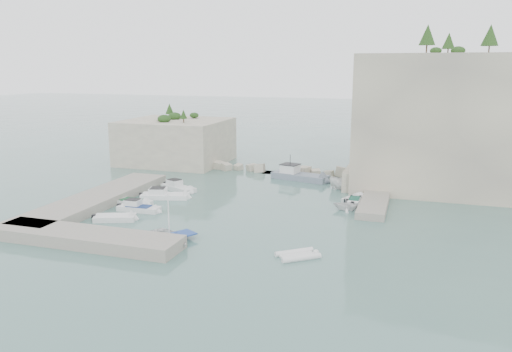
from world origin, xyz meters
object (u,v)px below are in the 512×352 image
(inflatable_dinghy, at_px, (298,257))
(motorboat_e, at_px, (115,220))
(tender_east_c, at_px, (354,201))
(tender_east_a, at_px, (346,210))
(tender_east_b, at_px, (354,203))
(motorboat_b, at_px, (165,198))
(motorboat_c, at_px, (132,205))
(work_boat, at_px, (300,180))
(motorboat_d, at_px, (139,211))
(motorboat_a, at_px, (179,190))
(tender_east_d, at_px, (349,190))
(rowboat, at_px, (170,242))

(inflatable_dinghy, bearing_deg, motorboat_e, 130.37)
(tender_east_c, bearing_deg, motorboat_e, 146.34)
(tender_east_a, xyz_separation_m, tender_east_b, (0.47, 3.11, 0.00))
(motorboat_b, height_order, motorboat_c, motorboat_b)
(motorboat_b, xyz_separation_m, work_boat, (13.17, 14.90, 0.00))
(motorboat_d, relative_size, tender_east_a, 1.77)
(motorboat_c, height_order, work_boat, work_boat)
(motorboat_a, distance_m, tender_east_d, 21.86)
(work_boat, bearing_deg, tender_east_b, -35.09)
(motorboat_c, distance_m, tender_east_a, 24.32)
(rowboat, distance_m, tender_east_d, 27.76)
(motorboat_d, height_order, tender_east_d, tender_east_d)
(motorboat_b, bearing_deg, tender_east_c, -0.28)
(motorboat_e, bearing_deg, work_boat, 39.36)
(motorboat_c, bearing_deg, motorboat_b, 67.25)
(motorboat_e, height_order, inflatable_dinghy, motorboat_e)
(motorboat_a, height_order, tender_east_a, tender_east_a)
(tender_east_b, xyz_separation_m, tender_east_d, (-1.50, 6.21, 0.00))
(tender_east_d, bearing_deg, tender_east_b, -170.17)
(motorboat_c, relative_size, work_boat, 0.58)
(rowboat, xyz_separation_m, tender_east_c, (14.09, 19.50, 0.00))
(motorboat_e, height_order, work_boat, work_boat)
(motorboat_b, distance_m, rowboat, 15.72)
(motorboat_a, relative_size, inflatable_dinghy, 1.55)
(motorboat_e, bearing_deg, motorboat_c, 83.76)
(motorboat_e, bearing_deg, tender_east_a, 5.72)
(motorboat_c, bearing_deg, motorboat_a, 84.12)
(motorboat_a, bearing_deg, inflatable_dinghy, -16.32)
(motorboat_a, bearing_deg, tender_east_c, 29.81)
(tender_east_c, relative_size, tender_east_d, 0.84)
(motorboat_d, bearing_deg, motorboat_a, 89.69)
(motorboat_b, bearing_deg, tender_east_d, 13.06)
(tender_east_b, bearing_deg, motorboat_b, 102.13)
(tender_east_b, bearing_deg, tender_east_d, 13.38)
(inflatable_dinghy, height_order, work_boat, work_boat)
(motorboat_d, xyz_separation_m, work_boat, (13.27, 20.69, 0.00))
(tender_east_c, height_order, tender_east_d, tender_east_d)
(rowboat, height_order, tender_east_b, rowboat)
(work_boat, bearing_deg, tender_east_d, -14.20)
(motorboat_e, height_order, tender_east_b, same)
(motorboat_e, relative_size, tender_east_d, 0.90)
(motorboat_b, xyz_separation_m, motorboat_d, (-0.09, -5.79, 0.00))
(tender_east_d, bearing_deg, motorboat_c, 119.28)
(tender_east_c, xyz_separation_m, work_boat, (-8.68, 9.07, 0.00))
(tender_east_d, bearing_deg, motorboat_b, 114.53)
(rowboat, height_order, tender_east_d, tender_east_d)
(tender_east_b, relative_size, work_boat, 0.43)
(tender_east_d, xyz_separation_m, work_boat, (-7.29, 3.89, 0.00))
(inflatable_dinghy, xyz_separation_m, tender_east_b, (2.39, 18.37, 0.00))
(rowboat, distance_m, tender_east_b, 23.30)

